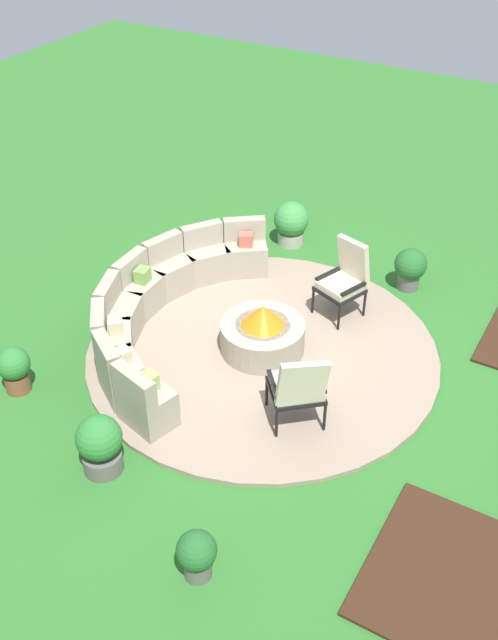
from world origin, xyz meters
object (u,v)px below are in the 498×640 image
lounge_chair_front_left (298,387)px  potted_plant_0 (100,444)px  potted_plant_3 (410,267)px  potted_plant_4 (14,368)px  curved_stone_bench (160,308)px  potted_plant_2 (197,554)px  lounge_chair_front_right (345,277)px  fire_pit (263,333)px  potted_plant_1 (291,222)px

lounge_chair_front_left → potted_plant_0: (-1.62, 1.50, -0.22)m
potted_plant_3 → potted_plant_4: size_ratio=1.03×
potted_plant_0 → curved_stone_bench: bearing=20.9°
potted_plant_0 → potted_plant_2: size_ratio=1.31×
curved_stone_bench → potted_plant_0: curved_stone_bench is taller
lounge_chair_front_right → potted_plant_4: 4.39m
fire_pit → potted_plant_1: 2.85m
curved_stone_bench → lounge_chair_front_left: 2.50m
curved_stone_bench → potted_plant_4: (-1.83, 0.83, -0.05)m
fire_pit → potted_plant_2: size_ratio=1.98×
curved_stone_bench → potted_plant_0: (-2.31, -0.89, -0.01)m
fire_pit → potted_plant_1: (2.67, 0.97, 0.06)m
lounge_chair_front_left → potted_plant_1: bearing=77.4°
lounge_chair_front_left → potted_plant_2: 2.23m
lounge_chair_front_right → potted_plant_2: lounge_chair_front_right is taller
potted_plant_3 → potted_plant_4: bearing=143.5°
lounge_chair_front_left → potted_plant_3: lounge_chair_front_left is taller
lounge_chair_front_right → potted_plant_1: size_ratio=1.56×
lounge_chair_front_left → potted_plant_4: (-1.14, 3.22, -0.26)m
lounge_chair_front_left → potted_plant_1: 4.15m
fire_pit → lounge_chair_front_right: bearing=-23.6°
potted_plant_1 → potted_plant_3: bearing=-97.9°
curved_stone_bench → lounge_chair_front_left: bearing=-106.2°
fire_pit → curved_stone_bench: size_ratio=0.27×
lounge_chair_front_left → potted_plant_3: bearing=47.2°
potted_plant_1 → potted_plant_3: size_ratio=1.12×
potted_plant_3 → curved_stone_bench: bearing=136.8°
potted_plant_0 → potted_plant_1: size_ratio=1.01×
lounge_chair_front_right → potted_plant_4: (-3.39, 2.78, -0.29)m
fire_pit → potted_plant_3: bearing=-24.9°
fire_pit → lounge_chair_front_left: 1.42m
curved_stone_bench → potted_plant_3: size_ratio=6.24×
lounge_chair_front_right → potted_plant_3: 1.27m
potted_plant_1 → curved_stone_bench: bearing=171.8°
curved_stone_bench → potted_plant_3: 3.66m
lounge_chair_front_left → potted_plant_0: size_ratio=1.44×
potted_plant_0 → potted_plant_1: 5.29m
potted_plant_3 → potted_plant_4: 5.60m
lounge_chair_front_right → potted_plant_0: size_ratio=1.55×
lounge_chair_front_right → potted_plant_0: lounge_chair_front_right is taller
potted_plant_3 → potted_plant_4: potted_plant_3 is taller
lounge_chair_front_left → potted_plant_2: lounge_chair_front_left is taller
curved_stone_bench → potted_plant_1: (2.95, -0.42, -0.01)m
potted_plant_3 → fire_pit: bearing=155.1°
potted_plant_2 → potted_plant_4: bearing=72.2°
potted_plant_2 → lounge_chair_front_left: bearing=2.5°
potted_plant_1 → potted_plant_2: bearing=-160.6°
lounge_chair_front_right → potted_plant_2: (-4.45, -0.53, -0.32)m
fire_pit → lounge_chair_front_right: (1.28, -0.56, 0.31)m
potted_plant_2 → potted_plant_4: potted_plant_4 is taller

